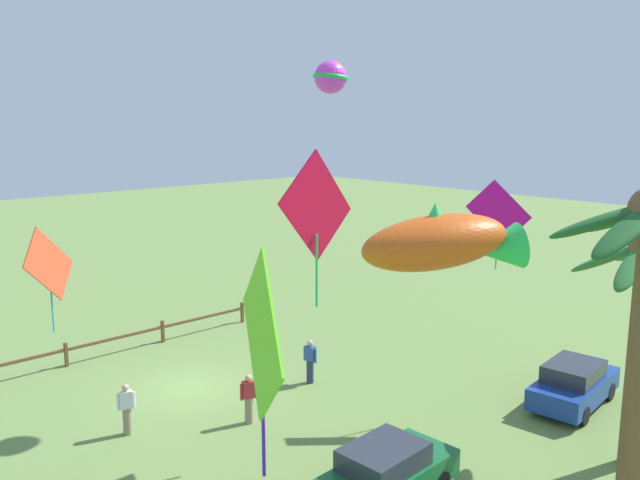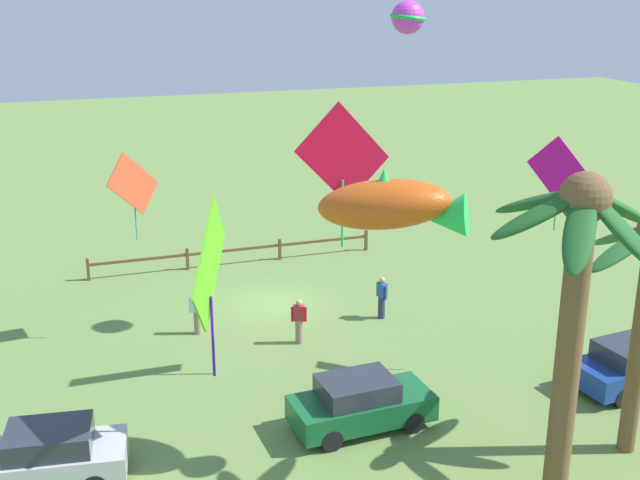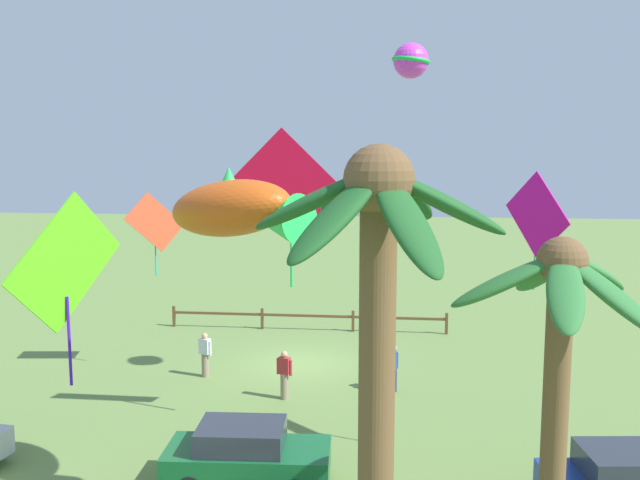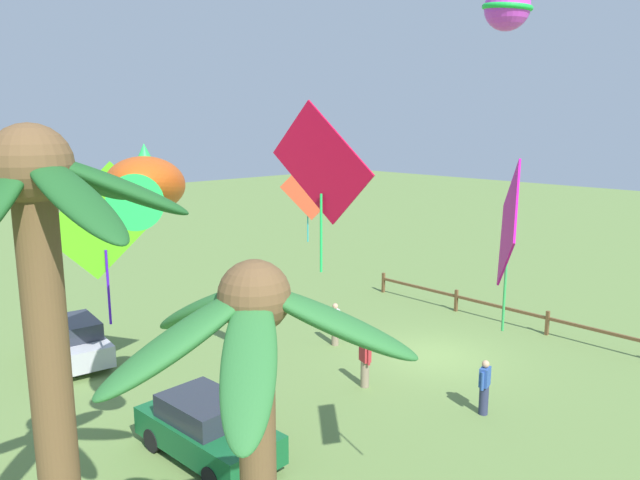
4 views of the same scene
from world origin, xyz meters
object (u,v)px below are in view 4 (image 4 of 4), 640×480
object	(u,v)px
spectator_1	(365,362)
kite_diamond_3	(308,193)
palm_tree_0	(45,286)
spectator_2	(484,387)
kite_diamond_5	(509,225)
kite_fish_1	(145,186)
kite_ball_2	(507,7)
kite_diamond_0	(104,224)
palm_tree_1	(257,399)
spectator_0	(335,324)
parked_car_1	(207,428)
parked_car_0	(73,341)
kite_diamond_4	(321,166)

from	to	relation	value
spectator_1	kite_diamond_3	size ratio (longest dim) A/B	0.53
palm_tree_0	spectator_2	size ratio (longest dim) A/B	5.06
kite_diamond_5	kite_fish_1	bearing A→B (deg)	23.55
kite_fish_1	kite_ball_2	distance (m)	9.30
kite_diamond_0	kite_diamond_5	distance (m)	11.12
palm_tree_1	spectator_0	world-z (taller)	palm_tree_1
parked_car_1	spectator_2	world-z (taller)	spectator_2
kite_ball_2	kite_diamond_5	world-z (taller)	kite_ball_2
parked_car_1	spectator_1	size ratio (longest dim) A/B	2.51
parked_car_1	kite_diamond_0	size ratio (longest dim) A/B	0.88
parked_car_0	spectator_0	world-z (taller)	spectator_0
palm_tree_0	spectator_1	size ratio (longest dim) A/B	5.06
kite_ball_2	kite_diamond_3	xyz separation A→B (m)	(8.86, -1.72, -5.25)
spectator_0	kite_diamond_0	size ratio (longest dim) A/B	0.35
palm_tree_0	spectator_1	xyz separation A→B (m)	(3.17, -10.23, -4.99)
palm_tree_1	kite_fish_1	size ratio (longest dim) A/B	1.70
kite_fish_1	kite_diamond_5	world-z (taller)	kite_fish_1
spectator_0	palm_tree_0	bearing A→B (deg)	117.60
parked_car_1	kite_diamond_3	world-z (taller)	kite_diamond_3
kite_ball_2	parked_car_0	bearing A→B (deg)	27.05
spectator_0	kite_diamond_5	size ratio (longest dim) A/B	0.56
spectator_1	kite_diamond_5	distance (m)	9.77
spectator_1	kite_diamond_0	distance (m)	8.64
spectator_2	kite_diamond_5	bearing A→B (deg)	122.31
palm_tree_1	kite_fish_1	world-z (taller)	kite_fish_1
kite_ball_2	palm_tree_1	bearing A→B (deg)	104.34
kite_diamond_0	kite_diamond_3	world-z (taller)	kite_diamond_0
kite_diamond_3	kite_diamond_4	distance (m)	7.45
spectator_2	kite_diamond_4	world-z (taller)	kite_diamond_4
palm_tree_0	spectator_0	world-z (taller)	palm_tree_0
kite_diamond_4	spectator_2	bearing A→B (deg)	-128.87
kite_diamond_0	kite_diamond_4	size ratio (longest dim) A/B	1.04
spectator_2	palm_tree_0	bearing A→B (deg)	88.38
spectator_1	kite_diamond_4	xyz separation A→B (m)	(-0.63, 2.47, 6.14)
spectator_2	kite_diamond_0	size ratio (longest dim) A/B	0.35
spectator_0	kite_diamond_5	world-z (taller)	kite_diamond_5
palm_tree_1	spectator_1	bearing A→B (deg)	-54.90
palm_tree_0	kite_diamond_4	size ratio (longest dim) A/B	1.83
parked_car_0	kite_fish_1	bearing A→B (deg)	170.63
parked_car_1	kite_diamond_3	xyz separation A→B (m)	(4.99, -7.93, 4.69)
kite_diamond_4	palm_tree_0	bearing A→B (deg)	108.13
palm_tree_1	kite_diamond_4	size ratio (longest dim) A/B	1.48
palm_tree_1	spectator_0	xyz separation A→B (m)	(9.45, -10.83, -3.98)
kite_diamond_4	kite_diamond_5	distance (m)	6.46
kite_diamond_0	kite_diamond_4	world-z (taller)	kite_diamond_4
spectator_0	kite_diamond_0	world-z (taller)	kite_diamond_0
kite_ball_2	spectator_0	bearing A→B (deg)	-11.12
spectator_0	kite_diamond_0	bearing A→B (deg)	83.50
parked_car_1	spectator_1	distance (m)	5.73
kite_diamond_0	spectator_2	bearing A→B (deg)	-136.26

